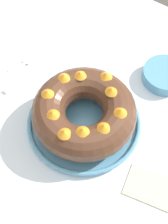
# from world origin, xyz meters

# --- Properties ---
(ground_plane) EXTENTS (8.00, 8.00, 0.00)m
(ground_plane) POSITION_xyz_m (0.00, 0.00, 0.00)
(ground_plane) COLOR #4C4742
(dining_table) EXTENTS (1.25, 1.19, 0.74)m
(dining_table) POSITION_xyz_m (0.00, 0.00, 0.66)
(dining_table) COLOR silver
(dining_table) RESTS_ON ground_plane
(serving_dish) EXTENTS (0.31, 0.31, 0.02)m
(serving_dish) POSITION_xyz_m (-0.01, 0.03, 0.76)
(serving_dish) COLOR #518EB2
(serving_dish) RESTS_ON dining_table
(bundt_cake) EXTENTS (0.27, 0.27, 0.10)m
(bundt_cake) POSITION_xyz_m (-0.01, 0.03, 0.81)
(bundt_cake) COLOR #4C2D1E
(bundt_cake) RESTS_ON serving_dish
(fork) EXTENTS (0.02, 0.20, 0.01)m
(fork) POSITION_xyz_m (-0.29, 0.07, 0.75)
(fork) COLOR white
(fork) RESTS_ON dining_table
(serving_knife) EXTENTS (0.02, 0.23, 0.01)m
(serving_knife) POSITION_xyz_m (-0.32, 0.04, 0.75)
(serving_knife) COLOR white
(serving_knife) RESTS_ON dining_table
(cake_knife) EXTENTS (0.02, 0.18, 0.01)m
(cake_knife) POSITION_xyz_m (-0.26, 0.06, 0.75)
(cake_knife) COLOR white
(cake_knife) RESTS_ON dining_table
(side_bowl) EXTENTS (0.13, 0.13, 0.04)m
(side_bowl) POSITION_xyz_m (0.09, 0.30, 0.76)
(side_bowl) COLOR #518EB2
(side_bowl) RESTS_ON dining_table
(napkin) EXTENTS (0.14, 0.11, 0.00)m
(napkin) POSITION_xyz_m (0.22, -0.02, 0.75)
(napkin) COLOR beige
(napkin) RESTS_ON dining_table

